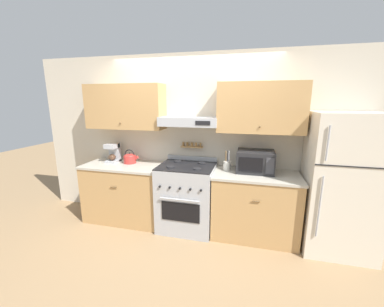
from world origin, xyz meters
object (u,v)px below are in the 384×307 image
Objects in this scene: coffee_maker at (113,152)px; microwave at (255,161)px; stove_range at (187,197)px; refrigerator at (341,184)px; tea_kettle at (130,158)px; utensil_crock at (227,165)px.

microwave is at bearing -0.26° from coffee_maker.
coffee_maker is 2.21m from microwave.
refrigerator is (1.98, -0.02, 0.39)m from stove_range.
coffee_maker reaches higher than microwave.
tea_kettle is 1.91m from microwave.
refrigerator reaches higher than coffee_maker.
refrigerator reaches higher than utensil_crock.
microwave is (1.91, 0.02, 0.07)m from tea_kettle.
tea_kettle is at bearing -5.25° from coffee_maker.
tea_kettle is at bearing 177.24° from refrigerator.
refrigerator is 7.13× the size of tea_kettle.
utensil_crock is at bearing 12.20° from stove_range.
refrigerator reaches higher than microwave.
coffee_maker is at bearing 179.13° from utensil_crock.
stove_range is at bearing -167.80° from utensil_crock.
stove_range is 0.76m from utensil_crock.
coffee_maker is 1.06× the size of utensil_crock.
utensil_crock is (0.56, 0.12, 0.49)m from stove_range.
refrigerator is 2.95m from tea_kettle.
stove_range is 1.11m from microwave.
utensil_crock is at bearing -177.36° from microwave.
coffee_maker is (-1.27, 0.15, 0.57)m from stove_range.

